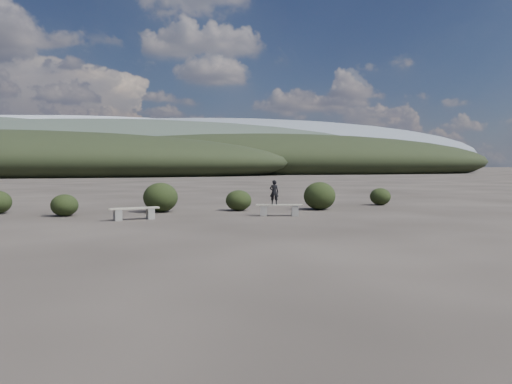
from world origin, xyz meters
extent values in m
plane|color=#292420|center=(0.00, 0.00, 0.00)|extent=(1200.00, 1200.00, 0.00)
cube|color=gray|center=(-4.25, 5.84, 0.20)|extent=(0.32, 0.40, 0.40)
cube|color=gray|center=(-3.07, 6.10, 0.20)|extent=(0.32, 0.40, 0.40)
cube|color=gray|center=(-3.66, 5.97, 0.43)|extent=(1.84, 0.76, 0.05)
cube|color=gray|center=(1.33, 6.11, 0.21)|extent=(0.35, 0.42, 0.41)
cube|color=gray|center=(2.53, 5.78, 0.21)|extent=(0.35, 0.42, 0.41)
cube|color=gray|center=(1.93, 5.95, 0.44)|extent=(1.89, 0.87, 0.05)
imported|color=black|center=(1.73, 6.00, 0.95)|extent=(0.41, 0.33, 0.96)
ellipsoid|color=black|center=(-6.31, 8.04, 0.44)|extent=(1.06, 1.06, 0.87)
ellipsoid|color=black|center=(-2.51, 8.86, 0.63)|extent=(1.48, 1.48, 1.27)
ellipsoid|color=black|center=(0.88, 8.65, 0.46)|extent=(1.15, 1.15, 0.92)
ellipsoid|color=black|center=(4.54, 8.21, 0.63)|extent=(1.44, 1.44, 1.26)
ellipsoid|color=black|center=(8.52, 9.93, 0.43)|extent=(1.04, 1.04, 0.87)
ellipsoid|color=black|center=(-25.00, 90.00, 2.70)|extent=(110.00, 40.00, 12.00)
ellipsoid|color=black|center=(35.00, 110.00, 3.15)|extent=(120.00, 44.00, 14.00)
ellipsoid|color=#2D372E|center=(0.00, 160.00, 5.40)|extent=(190.00, 64.00, 24.00)
ellipsoid|color=slate|center=(70.00, 300.00, 9.90)|extent=(340.00, 110.00, 44.00)
ellipsoid|color=#959CA8|center=(-30.00, 400.00, 12.60)|extent=(460.00, 140.00, 56.00)
camera|label=1|loc=(-3.92, -12.87, 1.99)|focal=35.00mm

